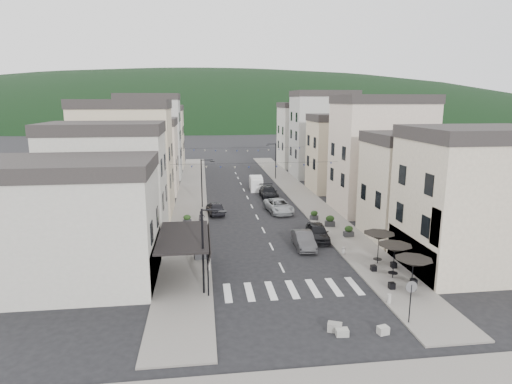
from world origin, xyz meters
TOP-DOWN VIEW (x-y plane):
  - ground at (0.00, 0.00)m, footprint 700.00×700.00m
  - sidewalk_left at (-7.50, 32.00)m, footprint 4.00×76.00m
  - sidewalk_right at (7.50, 32.00)m, footprint 4.00×76.00m
  - hill_backdrop at (0.00, 300.00)m, footprint 640.00×360.00m
  - boutique_building at (-15.50, 5.00)m, footprint 12.00×8.00m
  - bistro_building at (14.50, 4.00)m, footprint 10.00×8.00m
  - boutique_awning at (-7.25, 5.00)m, footprint 3.77×7.50m
  - buildings_row_left at (-14.50, 37.75)m, footprint 10.20×54.16m
  - buildings_row_right at (14.50, 36.59)m, footprint 10.20×54.16m
  - cafe_terrace at (7.70, 2.80)m, footprint 2.50×8.10m
  - streetlamp_left_near at (-5.82, 2.00)m, footprint 1.70×0.56m
  - streetlamp_left_far at (-5.82, 26.00)m, footprint 1.70×0.56m
  - streetlamp_right_far at (5.82, 44.00)m, footprint 1.70×0.56m
  - traffic_sign at (5.80, -3.50)m, footprint 0.70×0.07m
  - bollards at (0.00, 5.50)m, footprint 11.66×10.26m
  - bunting_near at (0.00, 22.00)m, footprint 19.00×0.28m
  - bunting_far at (0.00, 38.00)m, footprint 19.00×0.28m
  - parked_car_a at (4.60, 12.25)m, footprint 2.23×4.72m
  - parked_car_b at (2.80, 10.30)m, footprint 1.69×4.48m
  - parked_car_c at (2.80, 22.80)m, footprint 3.18×5.81m
  - parked_car_d at (2.80, 30.40)m, footprint 2.20×5.36m
  - parked_car_e at (-4.60, 22.94)m, footprint 2.31×4.59m
  - delivery_van at (1.80, 35.89)m, footprint 1.94×4.43m
  - pedestrian_a at (-6.19, 17.11)m, footprint 0.71×0.53m
  - pedestrian_b at (-8.38, 13.26)m, footprint 1.15×1.12m
  - concrete_block_a at (1.24, -3.71)m, footprint 0.93×0.77m
  - concrete_block_b at (3.86, -4.33)m, footprint 0.68×0.57m
  - concrete_block_c at (1.51, -4.20)m, footprint 0.73×0.55m
  - planter_la at (-6.27, 8.49)m, footprint 1.20×0.76m
  - planter_lb at (-7.71, 18.84)m, footprint 0.92×0.53m
  - planter_ra at (7.75, 12.61)m, footprint 0.96×0.55m
  - planter_rb at (6.98, 16.14)m, footprint 1.11×0.74m
  - planter_rc at (6.00, 18.78)m, footprint 1.02×0.82m

SIDE VIEW (x-z plane):
  - ground at x=0.00m, z-range 0.00..0.00m
  - hill_backdrop at x=0.00m, z-range -35.00..35.00m
  - sidewalk_left at x=-7.50m, z-range 0.00..0.12m
  - sidewalk_right at x=7.50m, z-range 0.00..0.12m
  - concrete_block_c at x=1.51m, z-range 0.00..0.40m
  - concrete_block_b at x=3.86m, z-range 0.00..0.45m
  - concrete_block_a at x=1.24m, z-range 0.00..0.50m
  - bollards at x=0.00m, z-range 0.12..0.72m
  - planter_lb at x=-7.71m, z-range 0.11..1.11m
  - planter_rc at x=6.00m, z-range 0.11..1.11m
  - planter_ra at x=7.75m, z-range 0.10..1.16m
  - planter_rb at x=6.98m, z-range 0.10..1.25m
  - parked_car_b at x=2.80m, z-range 0.00..1.46m
  - planter_la at x=-6.27m, z-range 0.10..1.36m
  - parked_car_e at x=-4.60m, z-range 0.00..1.50m
  - parked_car_c at x=2.80m, z-range 0.00..1.54m
  - parked_car_d at x=2.80m, z-range 0.00..1.55m
  - parked_car_a at x=4.60m, z-range 0.00..1.56m
  - pedestrian_a at x=-6.19m, z-range 0.12..1.91m
  - delivery_van at x=1.80m, z-range -0.02..2.07m
  - pedestrian_b at x=-8.38m, z-range 0.12..1.98m
  - traffic_sign at x=5.80m, z-range 0.58..3.28m
  - cafe_terrace at x=7.70m, z-range 1.09..3.62m
  - boutique_awning at x=-7.25m, z-range 1.48..4.75m
  - streetlamp_left_near at x=-5.82m, z-range 0.70..6.70m
  - streetlamp_left_far at x=-5.82m, z-range 0.70..6.70m
  - streetlamp_right_far at x=5.82m, z-range 0.70..6.70m
  - boutique_building at x=-15.50m, z-range 0.00..8.00m
  - bistro_building at x=14.50m, z-range 0.00..10.00m
  - bunting_near at x=0.00m, z-range 5.34..5.96m
  - bunting_far at x=0.00m, z-range 5.34..5.96m
  - buildings_row_left at x=-14.50m, z-range -0.88..13.12m
  - buildings_row_right at x=14.50m, z-range -0.93..13.57m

